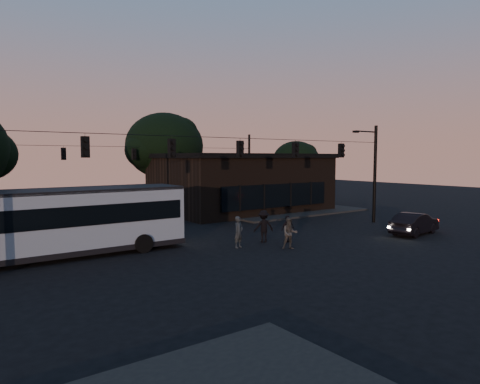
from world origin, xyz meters
TOP-DOWN VIEW (x-y plane):
  - ground at (0.00, 0.00)m, footprint 120.00×120.00m
  - sidewalk_far_right at (12.00, 14.00)m, footprint 14.00×10.00m
  - building at (9.00, 15.97)m, footprint 15.40×10.41m
  - tree_behind at (4.00, 22.00)m, footprint 7.60×7.60m
  - tree_right at (18.00, 18.00)m, footprint 5.20×5.20m
  - signal_rig_near at (0.00, 4.00)m, footprint 26.24×0.30m
  - signal_rig_far at (0.00, 20.00)m, footprint 26.24×0.30m
  - bus at (-9.56, 6.03)m, footprint 12.32×3.14m
  - car at (10.71, -0.85)m, footprint 4.52×2.08m
  - pedestrian_a at (-1.09, 2.65)m, footprint 0.75×0.60m
  - pedestrian_b at (0.98, 0.68)m, footprint 1.08×1.02m
  - pedestrian_c at (2.16, 2.13)m, footprint 0.96×0.41m
  - pedestrian_d at (1.03, 3.02)m, footprint 1.40×1.08m

SIDE VIEW (x-z plane):
  - ground at x=0.00m, z-range 0.00..0.00m
  - sidewalk_far_right at x=12.00m, z-range 0.00..0.15m
  - car at x=10.71m, z-range 0.00..1.44m
  - pedestrian_c at x=2.16m, z-range 0.00..1.62m
  - pedestrian_b at x=0.98m, z-range 0.00..1.76m
  - pedestrian_a at x=-1.09m, z-range 0.00..1.78m
  - pedestrian_d at x=1.03m, z-range 0.00..1.91m
  - bus at x=-9.56m, z-range 0.21..3.67m
  - building at x=9.00m, z-range 0.01..5.41m
  - signal_rig_far at x=0.00m, z-range 0.45..7.95m
  - signal_rig_near at x=0.00m, z-range 0.70..8.20m
  - tree_right at x=18.00m, z-range 1.20..8.06m
  - tree_behind at x=4.00m, z-range 1.48..10.91m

